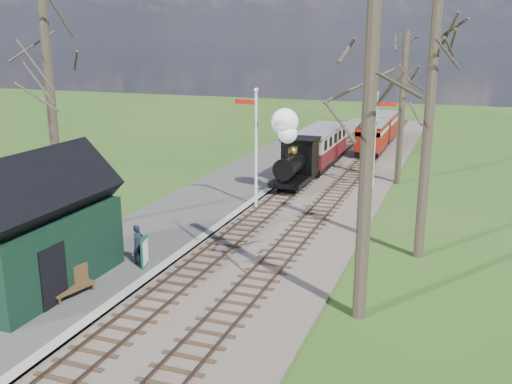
# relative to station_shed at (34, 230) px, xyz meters

# --- Properties ---
(ground) EXTENTS (140.00, 140.00, 0.00)m
(ground) POSITION_rel_station_shed_xyz_m (4.30, -4.00, -2.27)
(ground) COLOR #2A4D18
(ground) RESTS_ON ground
(distant_hills) EXTENTS (114.40, 48.00, 22.02)m
(distant_hills) POSITION_rel_station_shed_xyz_m (5.70, 60.38, -18.47)
(distant_hills) COLOR #385B23
(distant_hills) RESTS_ON ground
(ballast_bed) EXTENTS (8.00, 60.00, 0.10)m
(ballast_bed) POSITION_rel_station_shed_xyz_m (5.60, 18.00, -2.22)
(ballast_bed) COLOR brown
(ballast_bed) RESTS_ON ground
(track_near) EXTENTS (1.60, 60.00, 0.15)m
(track_near) POSITION_rel_station_shed_xyz_m (4.30, 18.00, -2.17)
(track_near) COLOR brown
(track_near) RESTS_ON ground
(track_far) EXTENTS (1.60, 60.00, 0.15)m
(track_far) POSITION_rel_station_shed_xyz_m (6.90, 18.00, -2.17)
(track_far) COLOR brown
(track_far) RESTS_ON ground
(platform) EXTENTS (5.00, 44.00, 0.20)m
(platform) POSITION_rel_station_shed_xyz_m (0.80, 10.00, -2.17)
(platform) COLOR #474442
(platform) RESTS_ON ground
(coping_strip) EXTENTS (0.40, 44.00, 0.21)m
(coping_strip) POSITION_rel_station_shed_xyz_m (3.10, 10.00, -2.16)
(coping_strip) COLOR #B2AD9E
(coping_strip) RESTS_ON ground
(station_shed) EXTENTS (3.25, 6.30, 4.78)m
(station_shed) POSITION_rel_station_shed_xyz_m (0.00, 0.00, 0.00)
(station_shed) COLOR black
(station_shed) RESTS_ON platform
(semaphore_near) EXTENTS (1.22, 0.24, 6.22)m
(semaphore_near) POSITION_rel_station_shed_xyz_m (3.53, 12.00, 1.35)
(semaphore_near) COLOR silver
(semaphore_near) RESTS_ON ground
(semaphore_far) EXTENTS (1.22, 0.24, 5.72)m
(semaphore_far) POSITION_rel_station_shed_xyz_m (8.67, 18.00, 1.08)
(semaphore_far) COLOR silver
(semaphore_far) RESTS_ON ground
(bare_trees) EXTENTS (15.51, 22.39, 12.00)m
(bare_trees) POSITION_rel_station_shed_xyz_m (5.63, 6.10, 2.94)
(bare_trees) COLOR #382D23
(bare_trees) RESTS_ON ground
(fence_line) EXTENTS (12.60, 0.08, 1.00)m
(fence_line) POSITION_rel_station_shed_xyz_m (4.60, 32.00, -1.72)
(fence_line) COLOR slate
(fence_line) RESTS_ON ground
(locomotive) EXTENTS (1.89, 4.41, 4.73)m
(locomotive) POSITION_rel_station_shed_xyz_m (4.29, 16.37, -0.10)
(locomotive) COLOR black
(locomotive) RESTS_ON ground
(coach) EXTENTS (2.21, 7.56, 2.32)m
(coach) POSITION_rel_station_shed_xyz_m (4.30, 22.44, -0.68)
(coach) COLOR black
(coach) RESTS_ON ground
(red_carriage_a) EXTENTS (1.91, 4.74, 2.01)m
(red_carriage_a) POSITION_rel_station_shed_xyz_m (6.90, 28.21, -0.86)
(red_carriage_a) COLOR black
(red_carriage_a) RESTS_ON ground
(red_carriage_b) EXTENTS (1.91, 4.74, 2.01)m
(red_carriage_b) POSITION_rel_station_shed_xyz_m (6.90, 33.71, -0.86)
(red_carriage_b) COLOR black
(red_carriage_b) RESTS_ON ground
(sign_board) EXTENTS (0.29, 0.75, 1.10)m
(sign_board) POSITION_rel_station_shed_xyz_m (2.48, 2.89, -1.52)
(sign_board) COLOR #104C30
(sign_board) RESTS_ON platform
(bench) EXTENTS (0.84, 1.66, 0.91)m
(bench) POSITION_rel_station_shed_xyz_m (1.51, -0.22, -1.64)
(bench) COLOR #4F361C
(bench) RESTS_ON platform
(person) EXTENTS (0.46, 0.61, 1.52)m
(person) POSITION_rel_station_shed_xyz_m (2.11, 3.07, -1.31)
(person) COLOR black
(person) RESTS_ON platform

